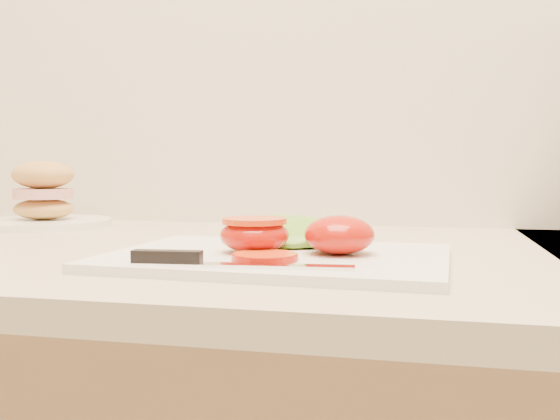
# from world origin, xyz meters

# --- Properties ---
(cutting_board) EXTENTS (0.36, 0.27, 0.01)m
(cutting_board) POSITION_xyz_m (-0.12, 1.57, 0.94)
(cutting_board) COLOR silver
(cutting_board) RESTS_ON counter
(tomato_half_dome) EXTENTS (0.07, 0.07, 0.04)m
(tomato_half_dome) POSITION_xyz_m (-0.06, 1.57, 0.96)
(tomato_half_dome) COLOR #B40805
(tomato_half_dome) RESTS_ON cutting_board
(tomato_half_cut) EXTENTS (0.07, 0.07, 0.04)m
(tomato_half_cut) POSITION_xyz_m (-0.15, 1.57, 0.96)
(tomato_half_cut) COLOR #B40805
(tomato_half_cut) RESTS_ON cutting_board
(tomato_slice_0) EXTENTS (0.06, 0.06, 0.01)m
(tomato_slice_0) POSITION_xyz_m (-0.13, 1.51, 0.94)
(tomato_slice_0) COLOR #DA5D17
(tomato_slice_0) RESTS_ON cutting_board
(lettuce_leaf_0) EXTENTS (0.16, 0.12, 0.03)m
(lettuce_leaf_0) POSITION_xyz_m (-0.14, 1.64, 0.95)
(lettuce_leaf_0) COLOR #69A82C
(lettuce_leaf_0) RESTS_ON cutting_board
(knife) EXTENTS (0.21, 0.03, 0.01)m
(knife) POSITION_xyz_m (-0.17, 1.48, 0.94)
(knife) COLOR silver
(knife) RESTS_ON cutting_board
(sandwich_plate) EXTENTS (0.22, 0.22, 0.11)m
(sandwich_plate) POSITION_xyz_m (-0.60, 1.86, 0.97)
(sandwich_plate) COLOR white
(sandwich_plate) RESTS_ON counter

